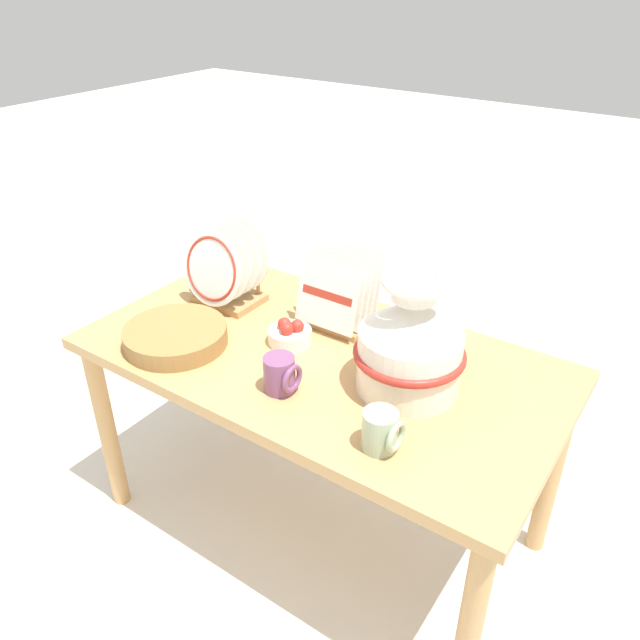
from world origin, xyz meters
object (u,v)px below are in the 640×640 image
dish_rack_round_plates (225,272)px  wicker_charger_stack (176,336)px  mug_sage_glaze (382,431)px  mug_plum_glaze (281,375)px  fruit_bowl (290,334)px  dish_rack_square_plates (340,298)px  ceramic_vase (411,342)px

dish_rack_round_plates → wicker_charger_stack: size_ratio=0.87×
wicker_charger_stack → mug_sage_glaze: mug_sage_glaze is taller
mug_plum_glaze → fruit_bowl: size_ratio=0.77×
mug_sage_glaze → wicker_charger_stack: bearing=176.1°
dish_rack_square_plates → wicker_charger_stack: size_ratio=0.75×
ceramic_vase → dish_rack_round_plates: ceramic_vase is taller
wicker_charger_stack → fruit_bowl: size_ratio=2.34×
mug_plum_glaze → ceramic_vase: bearing=37.5°
dish_rack_square_plates → mug_plum_glaze: size_ratio=2.27×
wicker_charger_stack → mug_plum_glaze: size_ratio=3.03×
wicker_charger_stack → fruit_bowl: fruit_bowl is taller
dish_rack_round_plates → mug_sage_glaze: 0.82m
ceramic_vase → wicker_charger_stack: ceramic_vase is taller
ceramic_vase → fruit_bowl: (-0.38, -0.00, -0.11)m
dish_rack_round_plates → fruit_bowl: size_ratio=2.04×
wicker_charger_stack → fruit_bowl: bearing=36.2°
dish_rack_round_plates → fruit_bowl: (0.31, -0.08, -0.08)m
dish_rack_round_plates → dish_rack_square_plates: dish_rack_round_plates is taller
dish_rack_square_plates → fruit_bowl: dish_rack_square_plates is taller
wicker_charger_stack → dish_rack_square_plates: bearing=49.1°
ceramic_vase → mug_sage_glaze: 0.27m
mug_plum_glaze → mug_sage_glaze: size_ratio=1.00×
dish_rack_square_plates → dish_rack_round_plates: bearing=-165.3°
ceramic_vase → mug_sage_glaze: (0.06, -0.24, -0.09)m
dish_rack_square_plates → mug_sage_glaze: 0.57m
dish_rack_round_plates → ceramic_vase: bearing=-6.4°
dish_rack_round_plates → mug_sage_glaze: bearing=-23.1°
ceramic_vase → wicker_charger_stack: 0.68m
mug_plum_glaze → fruit_bowl: mug_plum_glaze is taller
mug_plum_glaze → mug_sage_glaze: bearing=-8.0°
ceramic_vase → dish_rack_square_plates: ceramic_vase is taller
dish_rack_square_plates → mug_plum_glaze: (0.06, -0.37, -0.04)m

